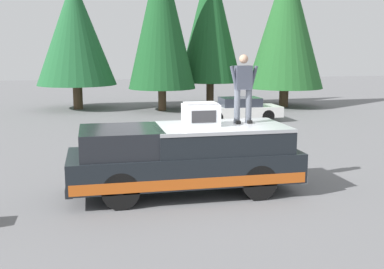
% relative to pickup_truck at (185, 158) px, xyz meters
% --- Properties ---
extents(ground_plane, '(90.00, 90.00, 0.00)m').
position_rel_pickup_truck_xyz_m(ground_plane, '(-0.02, -0.50, -0.87)').
color(ground_plane, slate).
extents(pickup_truck, '(2.01, 5.54, 1.65)m').
position_rel_pickup_truck_xyz_m(pickup_truck, '(0.00, 0.00, 0.00)').
color(pickup_truck, black).
rests_on(pickup_truck, ground).
extents(compressor_unit, '(0.65, 0.84, 0.56)m').
position_rel_pickup_truck_xyz_m(compressor_unit, '(0.02, -0.41, 1.05)').
color(compressor_unit, silver).
rests_on(compressor_unit, pickup_truck).
extents(person_on_truck_bed, '(0.29, 0.72, 1.69)m').
position_rel_pickup_truck_xyz_m(person_on_truck_bed, '(0.18, -1.52, 1.68)').
color(person_on_truck_bed, '#4C515B').
rests_on(person_on_truck_bed, pickup_truck).
extents(parked_car_white, '(1.64, 4.10, 1.16)m').
position_rel_pickup_truck_xyz_m(parked_car_white, '(10.83, -4.82, -0.29)').
color(parked_car_white, white).
rests_on(parked_car_white, ground).
extents(conifer_far_left, '(4.58, 4.58, 8.90)m').
position_rel_pickup_truck_xyz_m(conifer_far_left, '(15.94, -9.35, 4.14)').
color(conifer_far_left, '#4C3826').
rests_on(conifer_far_left, ground).
extents(conifer_left, '(3.82, 3.82, 9.12)m').
position_rel_pickup_truck_xyz_m(conifer_left, '(17.27, -5.03, 4.42)').
color(conifer_left, '#4C3826').
rests_on(conifer_left, ground).
extents(conifer_center_left, '(3.80, 3.80, 9.19)m').
position_rel_pickup_truck_xyz_m(conifer_center_left, '(15.68, -1.81, 4.35)').
color(conifer_center_left, '#4C3826').
rests_on(conifer_center_left, ground).
extents(conifer_center_right, '(4.57, 4.57, 7.51)m').
position_rel_pickup_truck_xyz_m(conifer_center_right, '(17.45, 2.93, 3.58)').
color(conifer_center_right, '#4C3826').
rests_on(conifer_center_right, ground).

